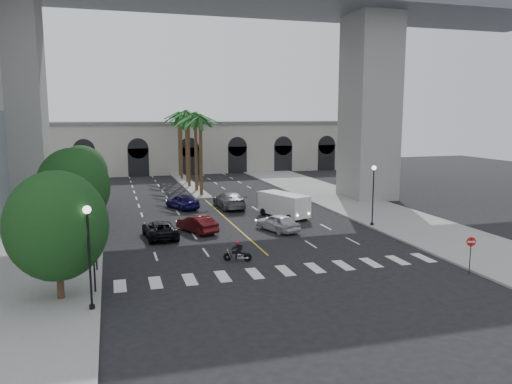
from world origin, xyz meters
name	(u,v)px	position (x,y,z in m)	size (l,w,h in m)	color
ground	(277,264)	(0.00, 0.00, 0.00)	(140.00, 140.00, 0.00)	black
sidewalk_left	(55,228)	(-15.00, 15.00, 0.07)	(8.00, 100.00, 0.15)	gray
sidewalk_right	(369,209)	(15.00, 15.00, 0.07)	(8.00, 100.00, 0.15)	gray
median	(189,185)	(0.00, 38.00, 0.10)	(2.00, 24.00, 0.20)	gray
pier_building	(173,147)	(0.00, 55.00, 4.27)	(71.00, 10.50, 8.50)	#B8B2A5
bridge	(242,28)	(3.42, 22.00, 18.51)	(75.00, 13.00, 26.00)	gray
palm_a	(200,119)	(0.00, 28.00, 9.10)	(3.20, 3.20, 10.30)	#47331E
palm_b	(195,117)	(0.10, 32.00, 9.37)	(3.20, 3.20, 10.60)	#47331E
palm_c	(188,120)	(-0.20, 36.00, 8.91)	(3.20, 3.20, 10.10)	#47331E
palm_d	(186,114)	(0.15, 40.00, 9.65)	(3.20, 3.20, 10.90)	#47331E
palm_e	(180,118)	(-0.10, 44.00, 9.19)	(3.20, 3.20, 10.40)	#47331E
palm_f	(179,116)	(0.20, 48.00, 9.46)	(3.20, 3.20, 10.70)	#47331E
street_tree_near	(57,226)	(-13.00, -3.00, 4.02)	(5.20, 5.20, 6.89)	#382616
street_tree_mid	(73,187)	(-13.00, 10.00, 4.21)	(5.44, 5.44, 7.21)	#382616
street_tree_far	(82,173)	(-13.00, 22.00, 3.90)	(5.04, 5.04, 6.68)	#382616
lamp_post_left_near	(89,249)	(-11.40, -5.00, 3.22)	(0.40, 0.40, 5.35)	black
lamp_post_left_far	(98,188)	(-11.40, 16.00, 3.22)	(0.40, 0.40, 5.35)	black
lamp_post_right	(373,190)	(11.40, 8.00, 3.22)	(0.40, 0.40, 5.35)	black
traffic_signal_near	(93,249)	(-11.30, -2.50, 2.51)	(0.25, 0.18, 3.65)	black
traffic_signal_far	(95,233)	(-11.30, 1.50, 2.51)	(0.25, 0.18, 3.65)	black
motorcycle_rider	(238,252)	(-2.32, 1.27, 0.62)	(1.81, 0.80, 1.37)	black
car_a	(278,222)	(2.97, 8.74, 0.74)	(1.76, 4.36, 1.49)	silver
car_b	(197,224)	(-3.56, 10.23, 0.72)	(1.52, 4.35, 1.43)	#4F0F12
car_c	(160,229)	(-6.69, 9.21, 0.69)	(2.29, 4.97, 1.38)	black
car_d	(229,200)	(1.50, 20.03, 0.85)	(2.38, 5.85, 1.70)	slate
car_e	(182,201)	(-3.27, 20.93, 0.77)	(1.83, 4.54, 1.55)	#17104E
cargo_van	(284,204)	(5.34, 13.78, 1.28)	(3.78, 5.76, 2.30)	silver
pedestrian_a	(36,254)	(-15.02, 3.44, 0.91)	(0.56, 0.37, 1.53)	black
pedestrian_b	(95,237)	(-11.50, 6.36, 1.06)	(0.88, 0.69, 1.81)	black
do_not_enter_sign	(471,247)	(10.50, -5.41, 1.71)	(0.56, 0.19, 2.36)	black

